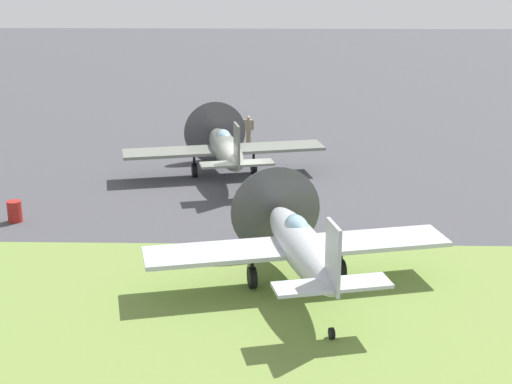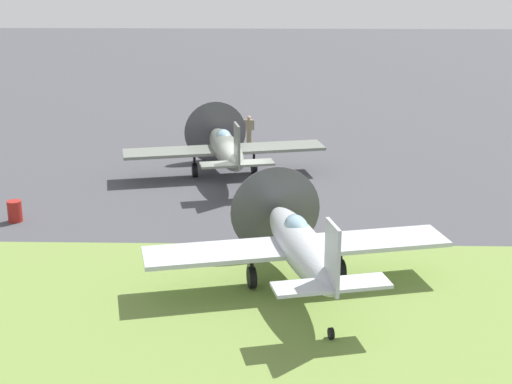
{
  "view_description": "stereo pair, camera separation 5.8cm",
  "coord_description": "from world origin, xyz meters",
  "px_view_note": "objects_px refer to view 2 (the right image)",
  "views": [
    {
      "loc": [
        1.64,
        -34.21,
        10.88
      ],
      "look_at": [
        0.94,
        -4.19,
        1.36
      ],
      "focal_mm": 53.41,
      "sensor_mm": 36.0,
      "label": 1
    },
    {
      "loc": [
        1.7,
        -34.21,
        10.88
      ],
      "look_at": [
        0.94,
        -4.19,
        1.36
      ],
      "focal_mm": 53.41,
      "sensor_mm": 36.0,
      "label": 2
    }
  ],
  "objects_px": {
    "airplane_lead": "(225,148)",
    "fuel_drum": "(15,211)",
    "airplane_wingman": "(300,245)",
    "runway_marker_cone": "(348,248)",
    "ground_crew_chief": "(249,129)"
  },
  "relations": [
    {
      "from": "ground_crew_chief",
      "to": "airplane_wingman",
      "type": "bearing_deg",
      "value": 101.33
    },
    {
      "from": "airplane_wingman",
      "to": "runway_marker_cone",
      "type": "xyz_separation_m",
      "value": [
        1.93,
        3.17,
        -1.34
      ]
    },
    {
      "from": "runway_marker_cone",
      "to": "airplane_wingman",
      "type": "bearing_deg",
      "value": -121.29
    },
    {
      "from": "airplane_lead",
      "to": "fuel_drum",
      "type": "height_order",
      "value": "airplane_lead"
    },
    {
      "from": "runway_marker_cone",
      "to": "airplane_lead",
      "type": "bearing_deg",
      "value": 117.7
    },
    {
      "from": "runway_marker_cone",
      "to": "ground_crew_chief",
      "type": "bearing_deg",
      "value": 104.36
    },
    {
      "from": "airplane_lead",
      "to": "fuel_drum",
      "type": "relative_size",
      "value": 11.38
    },
    {
      "from": "fuel_drum",
      "to": "runway_marker_cone",
      "type": "height_order",
      "value": "fuel_drum"
    },
    {
      "from": "ground_crew_chief",
      "to": "fuel_drum",
      "type": "relative_size",
      "value": 1.92
    },
    {
      "from": "airplane_lead",
      "to": "fuel_drum",
      "type": "xyz_separation_m",
      "value": [
        -8.45,
        -6.8,
        -1.07
      ]
    },
    {
      "from": "ground_crew_chief",
      "to": "runway_marker_cone",
      "type": "distance_m",
      "value": 17.36
    },
    {
      "from": "airplane_lead",
      "to": "ground_crew_chief",
      "type": "height_order",
      "value": "airplane_lead"
    },
    {
      "from": "airplane_lead",
      "to": "runway_marker_cone",
      "type": "bearing_deg",
      "value": -75.0
    },
    {
      "from": "fuel_drum",
      "to": "runway_marker_cone",
      "type": "distance_m",
      "value": 14.08
    },
    {
      "from": "airplane_wingman",
      "to": "fuel_drum",
      "type": "bearing_deg",
      "value": 138.31
    }
  ]
}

